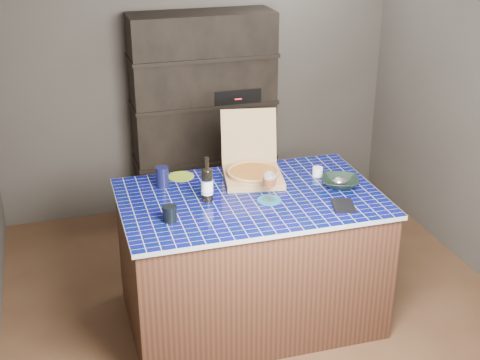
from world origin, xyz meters
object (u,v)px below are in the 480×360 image
object	(u,v)px
wine_glass	(270,180)
bowl	(340,182)
kitchen_island	(250,258)
dvd_case	(343,205)
pizza_box	(253,171)
mead_bottle	(207,184)

from	to	relation	value
wine_glass	bowl	world-z (taller)	wine_glass
bowl	kitchen_island	bearing A→B (deg)	178.16
dvd_case	bowl	bearing A→B (deg)	83.99
pizza_box	wine_glass	world-z (taller)	pizza_box
dvd_case	kitchen_island	bearing A→B (deg)	163.30
wine_glass	dvd_case	size ratio (longest dim) A/B	1.08
kitchen_island	wine_glass	xyz separation A→B (m)	(0.10, -0.10, 0.60)
pizza_box	wine_glass	size ratio (longest dim) A/B	2.66
mead_bottle	dvd_case	distance (m)	0.86
dvd_case	bowl	xyz separation A→B (m)	(0.11, 0.29, 0.02)
pizza_box	wine_glass	distance (m)	0.37
kitchen_island	wine_glass	world-z (taller)	wine_glass
kitchen_island	wine_glass	bearing A→B (deg)	-44.82
pizza_box	dvd_case	size ratio (longest dim) A/B	2.86
mead_bottle	dvd_case	world-z (taller)	mead_bottle
wine_glass	dvd_case	bearing A→B (deg)	-26.96
mead_bottle	bowl	xyz separation A→B (m)	(0.89, -0.04, -0.09)
mead_bottle	wine_glass	bearing A→B (deg)	-17.65
mead_bottle	bowl	distance (m)	0.90
mead_bottle	kitchen_island	bearing A→B (deg)	-4.76
bowl	wine_glass	bearing A→B (deg)	-171.71
kitchen_island	mead_bottle	size ratio (longest dim) A/B	5.70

